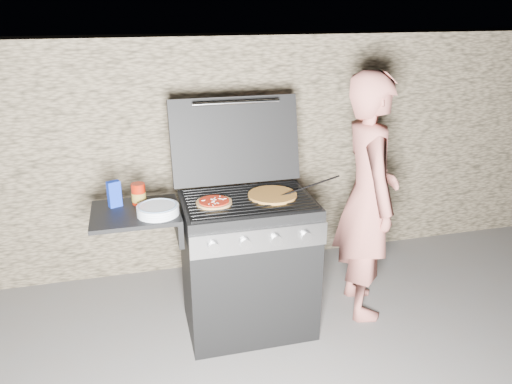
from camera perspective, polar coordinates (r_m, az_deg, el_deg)
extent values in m
plane|color=#5D5751|center=(3.47, -0.83, -14.85)|extent=(50.00, 50.00, 0.00)
cube|color=#917E5F|center=(4.00, -4.43, 4.56)|extent=(8.00, 0.35, 1.80)
cylinder|color=#BD8D2D|center=(3.06, 1.88, -0.34)|extent=(0.39, 0.39, 0.02)
cylinder|color=maroon|center=(3.03, -13.28, -0.18)|extent=(0.09, 0.09, 0.13)
cube|color=#0B2595|center=(3.02, -15.89, -0.22)|extent=(0.08, 0.07, 0.16)
cylinder|color=silver|center=(2.87, -11.15, -2.03)|extent=(0.26, 0.26, 0.05)
imported|color=#AE6053|center=(3.35, 12.64, -0.66)|extent=(0.48, 0.66, 1.65)
cylinder|color=black|center=(3.12, 6.12, 0.64)|extent=(0.43, 0.08, 0.09)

